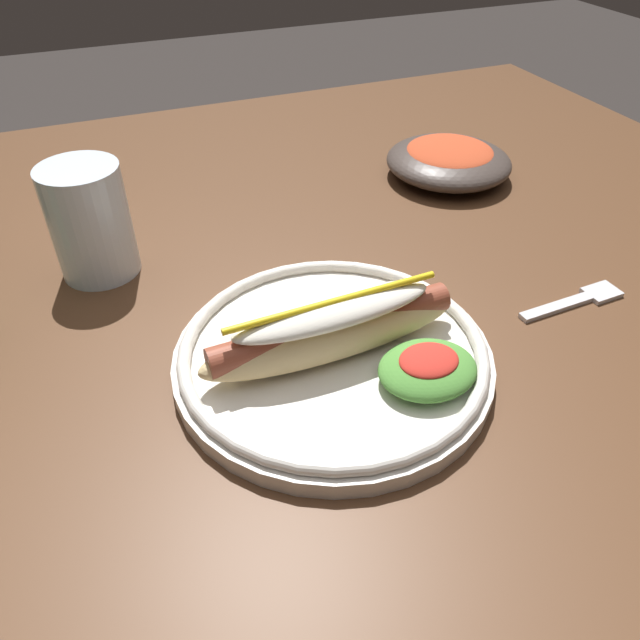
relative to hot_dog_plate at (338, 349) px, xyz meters
The scene contains 6 objects.
ground_plane 0.78m from the hot_dog_plate, 89.15° to the left, with size 8.00×8.00×0.00m, color #2D2826.
dining_table 0.19m from the hot_dog_plate, 89.15° to the left, with size 1.38×1.09×0.74m.
hot_dog_plate is the anchor object (origin of this frame).
fork 0.27m from the hot_dog_plate, ahead, with size 0.12×0.03×0.00m.
water_cup 0.30m from the hot_dog_plate, 126.48° to the left, with size 0.08×0.08×0.12m, color silver.
side_bowl 0.42m from the hot_dog_plate, 45.27° to the left, with size 0.17×0.17×0.05m.
Camera 1 is at (-0.17, -0.51, 1.11)m, focal length 34.02 mm.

